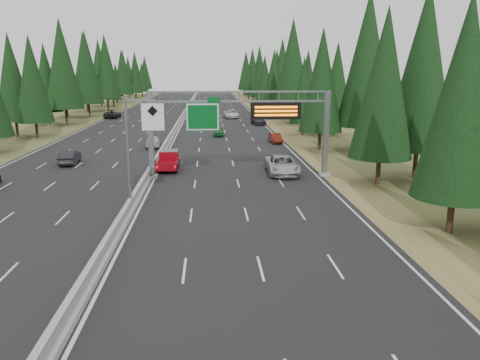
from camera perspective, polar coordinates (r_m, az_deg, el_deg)
name	(u,v)px	position (r m, az deg, el deg)	size (l,w,h in m)	color
road	(179,124)	(87.59, -7.43, 6.77)	(32.00, 260.00, 0.08)	black
shoulder_right	(275,123)	(88.26, 4.26, 6.89)	(3.60, 260.00, 0.06)	olive
shoulder_left	(81,125)	(90.48, -18.82, 6.38)	(3.60, 260.00, 0.06)	#4E5728
median_barrier	(179,122)	(87.55, -7.44, 7.01)	(0.70, 260.00, 0.85)	gray
sign_gantry	(247,121)	(42.12, 0.82, 7.26)	(16.75, 0.98, 7.80)	slate
hov_sign_pole	(136,144)	(32.61, -12.56, 4.26)	(2.80, 0.50, 8.00)	slate
tree_row_right	(315,71)	(76.00, 9.15, 12.93)	(12.03, 243.04, 18.99)	black
tree_row_left	(49,73)	(89.64, -22.23, 11.99)	(11.61, 240.70, 18.84)	black
silver_minivan	(282,165)	(44.38, 5.16, 1.84)	(2.82, 6.12, 1.70)	#ADADB2
red_pickup	(169,159)	(47.07, -8.67, 2.55)	(1.93, 5.41, 1.76)	black
car_ahead_green	(219,132)	(70.57, -2.63, 5.91)	(1.52, 3.77, 1.29)	#16632C
car_ahead_dkred	(275,138)	(63.82, 4.34, 5.12)	(1.35, 3.87, 1.28)	#5C180D
car_ahead_dkgrey	(258,120)	(85.85, 2.25, 7.28)	(2.12, 5.21, 1.51)	black
car_ahead_white	(231,114)	(98.05, -1.07, 8.05)	(2.72, 5.90, 1.64)	silver
car_ahead_far	(213,108)	(117.52, -3.36, 8.81)	(1.60, 3.98, 1.36)	black
car_onc_near	(70,157)	(52.06, -20.05, 2.65)	(1.57, 4.50, 1.48)	black
car_onc_white	(153,141)	(60.76, -10.53, 4.65)	(1.81, 4.49, 1.53)	#B9B9B9
car_onc_far	(112,114)	(101.52, -15.29, 7.77)	(2.72, 5.89, 1.64)	black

